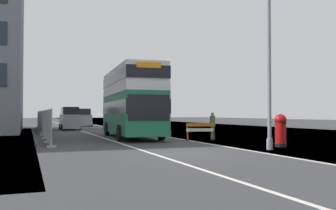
{
  "coord_description": "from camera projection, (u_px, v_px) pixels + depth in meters",
  "views": [
    {
      "loc": [
        -5.97,
        -14.4,
        1.67
      ],
      "look_at": [
        2.09,
        6.89,
        2.2
      ],
      "focal_mm": 39.67,
      "sensor_mm": 36.0,
      "label": 1
    }
  ],
  "objects": [
    {
      "name": "ground",
      "position": [
        192.0,
        154.0,
        15.9
      ],
      "size": [
        140.0,
        280.0,
        0.1
      ],
      "color": "#38383A"
    },
    {
      "name": "double_decker_bus",
      "position": [
        131.0,
        102.0,
        25.88
      ],
      "size": [
        3.37,
        10.57,
        4.72
      ],
      "color": "#1E6B47",
      "rests_on": "ground"
    },
    {
      "name": "lamppost_foreground",
      "position": [
        269.0,
        62.0,
        17.27
      ],
      "size": [
        0.29,
        0.7,
        8.59
      ],
      "color": "gray",
      "rests_on": "ground"
    },
    {
      "name": "red_pillar_postbox",
      "position": [
        280.0,
        129.0,
        18.57
      ],
      "size": [
        0.6,
        0.6,
        1.65
      ],
      "color": "black",
      "rests_on": "ground"
    },
    {
      "name": "roadworks_barrier",
      "position": [
        200.0,
        130.0,
        23.21
      ],
      "size": [
        1.76,
        0.78,
        1.07
      ],
      "color": "orange",
      "rests_on": "ground"
    },
    {
      "name": "construction_site_fence",
      "position": [
        42.0,
        123.0,
        30.84
      ],
      "size": [
        0.44,
        27.4,
        1.93
      ],
      "color": "#A8AAAD",
      "rests_on": "ground"
    },
    {
      "name": "car_oncoming_near",
      "position": [
        70.0,
        119.0,
        38.3
      ],
      "size": [
        1.91,
        4.49,
        2.35
      ],
      "color": "gray",
      "rests_on": "ground"
    },
    {
      "name": "car_receding_mid",
      "position": [
        83.0,
        118.0,
        48.61
      ],
      "size": [
        1.99,
        3.83,
        2.32
      ],
      "color": "gray",
      "rests_on": "ground"
    },
    {
      "name": "car_receding_far",
      "position": [
        78.0,
        118.0,
        57.23
      ],
      "size": [
        2.03,
        4.23,
        2.2
      ],
      "color": "navy",
      "rests_on": "ground"
    },
    {
      "name": "pedestrian_at_kerb",
      "position": [
        213.0,
        126.0,
        23.75
      ],
      "size": [
        0.34,
        0.34,
        1.75
      ],
      "color": "#2D3342",
      "rests_on": "ground"
    }
  ]
}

